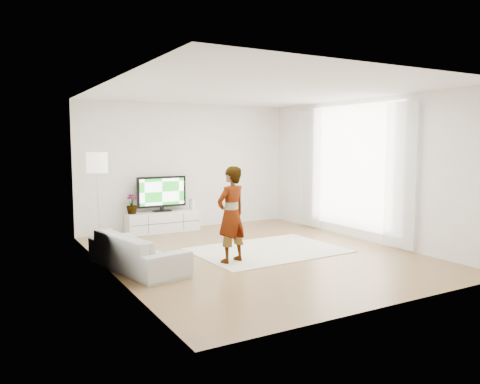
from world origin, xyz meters
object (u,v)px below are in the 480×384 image
television (162,192)px  sofa (138,251)px  rug (268,250)px  player (231,214)px  floor_lamp (97,167)px  media_console (163,222)px

television → sofa: television is taller
television → sofa: (-1.39, -2.71, -0.58)m
rug → player: 1.32m
floor_lamp → sofa: bearing=-86.8°
media_console → player: bearing=-89.2°
floor_lamp → media_console: bearing=23.3°
player → sofa: (-1.44, 0.37, -0.51)m
television → rug: television is taller
television → rug: 2.98m
television → player: (0.04, -3.08, -0.07)m
sofa → floor_lamp: bearing=-8.5°
rug → player: size_ratio=1.67×
player → floor_lamp: (-1.55, 2.41, 0.70)m
television → floor_lamp: (-1.50, -0.68, 0.63)m
television → floor_lamp: size_ratio=0.62×
rug → media_console: bearing=111.3°
sofa → floor_lamp: 2.37m
television → player: size_ratio=0.71×
media_console → rug: (1.03, -2.63, -0.22)m
media_console → rug: bearing=-68.7°
floor_lamp → television: bearing=24.2°
media_console → television: (-0.00, 0.03, 0.64)m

